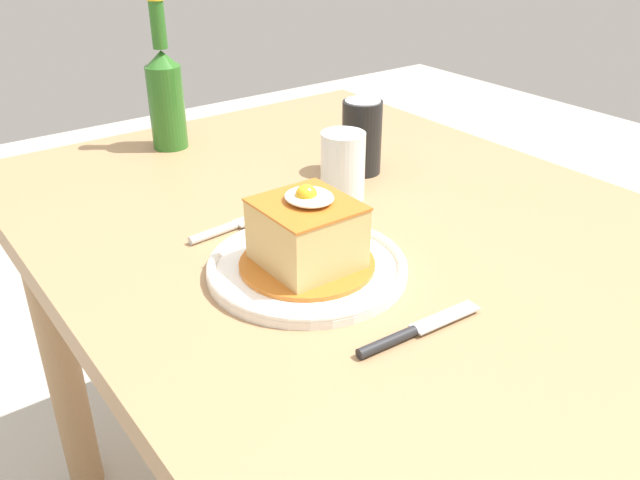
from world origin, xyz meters
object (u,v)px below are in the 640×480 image
object	(u,v)px
fork	(226,228)
knife	(405,335)
drinking_glass	(343,170)
beer_bottle_green	(166,94)
main_plate	(307,266)
soda_can	(362,137)

from	to	relation	value
fork	knife	world-z (taller)	same
drinking_glass	beer_bottle_green	bearing A→B (deg)	-162.84
main_plate	knife	xyz separation A→B (m)	(0.18, 0.00, -0.00)
main_plate	soda_can	distance (m)	0.35
main_plate	beer_bottle_green	xyz separation A→B (m)	(-0.53, 0.06, 0.09)
main_plate	fork	xyz separation A→B (m)	(-0.16, -0.03, -0.00)
knife	drinking_glass	world-z (taller)	drinking_glass
main_plate	drinking_glass	world-z (taller)	drinking_glass
knife	beer_bottle_green	distance (m)	0.71
knife	drinking_glass	distance (m)	0.38
knife	beer_bottle_green	world-z (taller)	beer_bottle_green
main_plate	drinking_glass	size ratio (longest dim) A/B	2.39
main_plate	knife	distance (m)	0.18
beer_bottle_green	drinking_glass	distance (m)	0.39
beer_bottle_green	main_plate	bearing A→B (deg)	-6.81
main_plate	fork	size ratio (longest dim) A/B	1.77
soda_can	beer_bottle_green	size ratio (longest dim) A/B	0.47
knife	soda_can	bearing A→B (deg)	146.14
fork	soda_can	xyz separation A→B (m)	(-0.06, 0.30, 0.06)
beer_bottle_green	drinking_glass	size ratio (longest dim) A/B	2.53
knife	soda_can	size ratio (longest dim) A/B	1.34
fork	soda_can	world-z (taller)	soda_can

